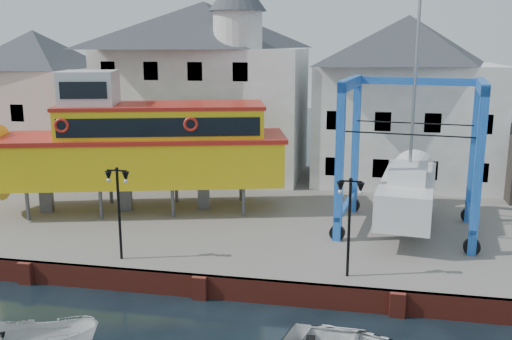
# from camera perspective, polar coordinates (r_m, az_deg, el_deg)

# --- Properties ---
(ground) EXTENTS (140.00, 140.00, 0.00)m
(ground) POSITION_cam_1_polar(r_m,az_deg,el_deg) (24.55, -5.59, -12.66)
(ground) COLOR black
(ground) RESTS_ON ground
(hardstanding) EXTENTS (44.00, 22.00, 1.00)m
(hardstanding) POSITION_cam_1_polar(r_m,az_deg,el_deg) (34.34, -0.35, -4.18)
(hardstanding) COLOR slate
(hardstanding) RESTS_ON ground
(quay_wall) EXTENTS (44.00, 0.47, 1.00)m
(quay_wall) POSITION_cam_1_polar(r_m,az_deg,el_deg) (24.43, -5.54, -11.50)
(quay_wall) COLOR maroon
(quay_wall) RESTS_ON ground
(building_pink) EXTENTS (8.00, 7.00, 10.30)m
(building_pink) POSITION_cam_1_polar(r_m,az_deg,el_deg) (46.45, -20.98, 6.55)
(building_pink) COLOR #DBA99F
(building_pink) RESTS_ON hardstanding
(building_white_main) EXTENTS (14.00, 8.30, 14.00)m
(building_white_main) POSITION_cam_1_polar(r_m,az_deg,el_deg) (41.32, -5.00, 8.33)
(building_white_main) COLOR beige
(building_white_main) RESTS_ON hardstanding
(building_white_right) EXTENTS (12.00, 8.00, 11.20)m
(building_white_right) POSITION_cam_1_polar(r_m,az_deg,el_deg) (40.45, 14.66, 6.81)
(building_white_right) COLOR beige
(building_white_right) RESTS_ON hardstanding
(lamp_post_left) EXTENTS (1.12, 0.32, 4.20)m
(lamp_post_left) POSITION_cam_1_polar(r_m,az_deg,el_deg) (25.55, -13.65, -1.97)
(lamp_post_left) COLOR black
(lamp_post_left) RESTS_ON hardstanding
(lamp_post_right) EXTENTS (1.12, 0.32, 4.20)m
(lamp_post_right) POSITION_cam_1_polar(r_m,az_deg,el_deg) (23.28, 9.38, -3.21)
(lamp_post_right) COLOR black
(lamp_post_right) RESTS_ON hardstanding
(tour_boat) EXTENTS (18.70, 8.93, 7.93)m
(tour_boat) POSITION_cam_1_polar(r_m,az_deg,el_deg) (32.89, -13.07, 2.33)
(tour_boat) COLOR #59595E
(tour_boat) RESTS_ON hardstanding
(travel_lift) EXTENTS (7.54, 10.06, 14.85)m
(travel_lift) POSITION_cam_1_polar(r_m,az_deg,el_deg) (30.62, 15.08, -0.97)
(travel_lift) COLOR #0F43A0
(travel_lift) RESTS_ON hardstanding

